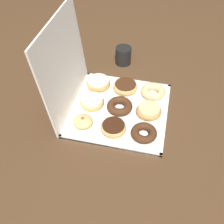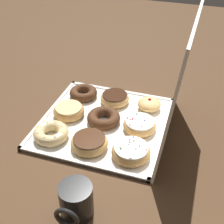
{
  "view_description": "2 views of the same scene",
  "coord_description": "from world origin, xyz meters",
  "px_view_note": "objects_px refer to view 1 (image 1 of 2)",
  "views": [
    {
      "loc": [
        -0.85,
        -0.16,
        0.9
      ],
      "look_at": [
        -0.05,
        0.03,
        0.03
      ],
      "focal_mm": 42.81,
      "sensor_mm": 36.0,
      "label": 1
    },
    {
      "loc": [
        0.81,
        0.29,
        0.69
      ],
      "look_at": [
        -0.03,
        0.02,
        0.04
      ],
      "focal_mm": 49.24,
      "sensor_mm": 36.0,
      "label": 2
    }
  ],
  "objects_px": {
    "chocolate_frosted_donut_3": "(112,127)",
    "chocolate_frosted_donut_5": "(125,86)",
    "coffee_mug": "(123,55)",
    "jelly_filled_donut_6": "(83,121)",
    "donut_box": "(120,110)",
    "sprinkle_donut_7": "(92,101)",
    "sprinkle_donut_8": "(98,83)",
    "glazed_ring_donut_1": "(149,111)",
    "chocolate_cake_ring_donut_4": "(121,107)",
    "cruller_donut_2": "(153,91)",
    "chocolate_cake_ring_donut_0": "(144,133)"
  },
  "relations": [
    {
      "from": "chocolate_frosted_donut_3",
      "to": "chocolate_frosted_donut_5",
      "type": "xyz_separation_m",
      "value": [
        0.27,
        -0.0,
        0.0
      ]
    },
    {
      "from": "chocolate_frosted_donut_3",
      "to": "coffee_mug",
      "type": "relative_size",
      "value": 1.04
    },
    {
      "from": "jelly_filled_donut_6",
      "to": "donut_box",
      "type": "bearing_deg",
      "value": -46.39
    },
    {
      "from": "sprinkle_donut_7",
      "to": "sprinkle_donut_8",
      "type": "bearing_deg",
      "value": 2.61
    },
    {
      "from": "sprinkle_donut_7",
      "to": "donut_box",
      "type": "bearing_deg",
      "value": -91.43
    },
    {
      "from": "sprinkle_donut_8",
      "to": "coffee_mug",
      "type": "relative_size",
      "value": 1.14
    },
    {
      "from": "donut_box",
      "to": "chocolate_frosted_donut_5",
      "type": "height_order",
      "value": "chocolate_frosted_donut_5"
    },
    {
      "from": "glazed_ring_donut_1",
      "to": "chocolate_cake_ring_donut_4",
      "type": "bearing_deg",
      "value": 90.48
    },
    {
      "from": "cruller_donut_2",
      "to": "coffee_mug",
      "type": "height_order",
      "value": "coffee_mug"
    },
    {
      "from": "coffee_mug",
      "to": "glazed_ring_donut_1",
      "type": "bearing_deg",
      "value": -152.95
    },
    {
      "from": "chocolate_cake_ring_donut_4",
      "to": "chocolate_frosted_donut_5",
      "type": "xyz_separation_m",
      "value": [
        0.14,
        0.01,
        0.0
      ]
    },
    {
      "from": "donut_box",
      "to": "coffee_mug",
      "type": "xyz_separation_m",
      "value": [
        0.37,
        0.06,
        0.04
      ]
    },
    {
      "from": "chocolate_cake_ring_donut_0",
      "to": "sprinkle_donut_7",
      "type": "xyz_separation_m",
      "value": [
        0.13,
        0.26,
        0.0
      ]
    },
    {
      "from": "cruller_donut_2",
      "to": "sprinkle_donut_7",
      "type": "xyz_separation_m",
      "value": [
        -0.13,
        0.27,
        -0.0
      ]
    },
    {
      "from": "cruller_donut_2",
      "to": "chocolate_cake_ring_donut_4",
      "type": "relative_size",
      "value": 1.0
    },
    {
      "from": "jelly_filled_donut_6",
      "to": "chocolate_frosted_donut_3",
      "type": "bearing_deg",
      "value": -90.62
    },
    {
      "from": "donut_box",
      "to": "jelly_filled_donut_6",
      "type": "bearing_deg",
      "value": 133.61
    },
    {
      "from": "cruller_donut_2",
      "to": "chocolate_cake_ring_donut_4",
      "type": "xyz_separation_m",
      "value": [
        -0.14,
        0.13,
        -0.0
      ]
    },
    {
      "from": "sprinkle_donut_7",
      "to": "glazed_ring_donut_1",
      "type": "bearing_deg",
      "value": -90.88
    },
    {
      "from": "donut_box",
      "to": "sprinkle_donut_8",
      "type": "xyz_separation_m",
      "value": [
        0.14,
        0.14,
        0.03
      ]
    },
    {
      "from": "chocolate_frosted_donut_5",
      "to": "chocolate_cake_ring_donut_0",
      "type": "bearing_deg",
      "value": -153.44
    },
    {
      "from": "chocolate_cake_ring_donut_4",
      "to": "sprinkle_donut_7",
      "type": "height_order",
      "value": "sprinkle_donut_7"
    },
    {
      "from": "chocolate_frosted_donut_3",
      "to": "chocolate_frosted_donut_5",
      "type": "distance_m",
      "value": 0.27
    },
    {
      "from": "donut_box",
      "to": "cruller_donut_2",
      "type": "relative_size",
      "value": 3.69
    },
    {
      "from": "glazed_ring_donut_1",
      "to": "cruller_donut_2",
      "type": "relative_size",
      "value": 0.97
    },
    {
      "from": "chocolate_cake_ring_donut_4",
      "to": "coffee_mug",
      "type": "height_order",
      "value": "coffee_mug"
    },
    {
      "from": "cruller_donut_2",
      "to": "chocolate_cake_ring_donut_4",
      "type": "distance_m",
      "value": 0.19
    },
    {
      "from": "cruller_donut_2",
      "to": "coffee_mug",
      "type": "relative_size",
      "value": 1.1
    },
    {
      "from": "donut_box",
      "to": "chocolate_frosted_donut_3",
      "type": "bearing_deg",
      "value": 178.14
    },
    {
      "from": "donut_box",
      "to": "sprinkle_donut_8",
      "type": "relative_size",
      "value": 3.59
    },
    {
      "from": "glazed_ring_donut_1",
      "to": "chocolate_frosted_donut_5",
      "type": "height_order",
      "value": "chocolate_frosted_donut_5"
    },
    {
      "from": "chocolate_frosted_donut_5",
      "to": "chocolate_cake_ring_donut_4",
      "type": "bearing_deg",
      "value": -176.95
    },
    {
      "from": "cruller_donut_2",
      "to": "chocolate_cake_ring_donut_4",
      "type": "height_order",
      "value": "cruller_donut_2"
    },
    {
      "from": "chocolate_cake_ring_donut_4",
      "to": "sprinkle_donut_8",
      "type": "xyz_separation_m",
      "value": [
        0.14,
        0.14,
        0.0
      ]
    },
    {
      "from": "jelly_filled_donut_6",
      "to": "sprinkle_donut_7",
      "type": "bearing_deg",
      "value": -2.0
    },
    {
      "from": "chocolate_frosted_donut_3",
      "to": "glazed_ring_donut_1",
      "type": "bearing_deg",
      "value": -46.81
    },
    {
      "from": "chocolate_frosted_donut_5",
      "to": "jelly_filled_donut_6",
      "type": "xyz_separation_m",
      "value": [
        -0.27,
        0.13,
        0.0
      ]
    },
    {
      "from": "glazed_ring_donut_1",
      "to": "chocolate_frosted_donut_3",
      "type": "xyz_separation_m",
      "value": [
        -0.13,
        0.14,
        -0.0
      ]
    },
    {
      "from": "chocolate_cake_ring_donut_4",
      "to": "jelly_filled_donut_6",
      "type": "distance_m",
      "value": 0.19
    },
    {
      "from": "glazed_ring_donut_1",
      "to": "chocolate_frosted_donut_3",
      "type": "height_order",
      "value": "same"
    },
    {
      "from": "cruller_donut_2",
      "to": "jelly_filled_donut_6",
      "type": "xyz_separation_m",
      "value": [
        -0.26,
        0.27,
        0.0
      ]
    },
    {
      "from": "cruller_donut_2",
      "to": "donut_box",
      "type": "bearing_deg",
      "value": 134.04
    },
    {
      "from": "chocolate_frosted_donut_5",
      "to": "jelly_filled_donut_6",
      "type": "bearing_deg",
      "value": 153.58
    },
    {
      "from": "chocolate_cake_ring_donut_0",
      "to": "glazed_ring_donut_1",
      "type": "distance_m",
      "value": 0.13
    },
    {
      "from": "chocolate_cake_ring_donut_0",
      "to": "chocolate_cake_ring_donut_4",
      "type": "height_order",
      "value": "chocolate_cake_ring_donut_4"
    },
    {
      "from": "chocolate_frosted_donut_5",
      "to": "sprinkle_donut_8",
      "type": "distance_m",
      "value": 0.13
    },
    {
      "from": "chocolate_cake_ring_donut_0",
      "to": "jelly_filled_donut_6",
      "type": "distance_m",
      "value": 0.27
    },
    {
      "from": "chocolate_cake_ring_donut_0",
      "to": "chocolate_frosted_donut_3",
      "type": "xyz_separation_m",
      "value": [
        -0.0,
        0.14,
        0.0
      ]
    },
    {
      "from": "chocolate_cake_ring_donut_0",
      "to": "jelly_filled_donut_6",
      "type": "relative_size",
      "value": 1.26
    },
    {
      "from": "jelly_filled_donut_6",
      "to": "glazed_ring_donut_1",
      "type": "bearing_deg",
      "value": -64.54
    }
  ]
}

